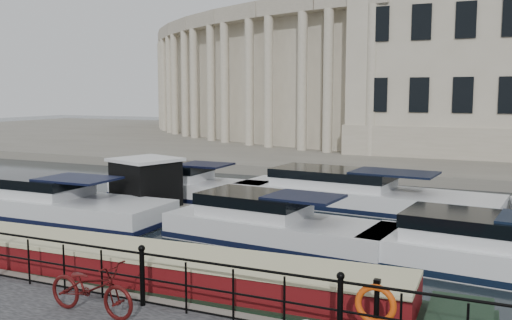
{
  "coord_description": "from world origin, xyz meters",
  "views": [
    {
      "loc": [
        6.54,
        -11.14,
        4.73
      ],
      "look_at": [
        0.5,
        2.0,
        3.0
      ],
      "focal_mm": 40.0,
      "sensor_mm": 36.0,
      "label": 1
    }
  ],
  "objects": [
    {
      "name": "railing",
      "position": [
        0.0,
        -2.25,
        1.2
      ],
      "size": [
        24.14,
        0.14,
        1.22
      ],
      "color": "black",
      "rests_on": "near_quay"
    },
    {
      "name": "far_bank",
      "position": [
        0.0,
        39.0,
        0.28
      ],
      "size": [
        120.0,
        42.0,
        0.55
      ],
      "primitive_type": "cube",
      "color": "#6B665B",
      "rests_on": "ground_plane"
    },
    {
      "name": "harbour_hut",
      "position": [
        -6.89,
        7.5,
        0.95
      ],
      "size": [
        3.78,
        3.44,
        2.19
      ],
      "rotation": [
        0.0,
        0.0,
        -0.31
      ],
      "color": "#6B665B",
      "rests_on": "ground_plane"
    },
    {
      "name": "life_ring_post",
      "position": [
        4.58,
        -2.17,
        1.26
      ],
      "size": [
        0.69,
        0.19,
        1.13
      ],
      "color": "black",
      "rests_on": "near_quay"
    },
    {
      "name": "ground_plane",
      "position": [
        0.0,
        0.0,
        0.0
      ],
      "size": [
        160.0,
        160.0,
        0.0
      ],
      "primitive_type": "plane",
      "color": "black",
      "rests_on": "ground"
    },
    {
      "name": "civic_building",
      "position": [
        -1.0,
        34.71,
        7.04
      ],
      "size": [
        53.55,
        31.84,
        16.85
      ],
      "color": "#ADA38C",
      "rests_on": "far_bank"
    },
    {
      "name": "cabin_cruisers",
      "position": [
        -0.62,
        8.18,
        0.37
      ],
      "size": [
        26.96,
        10.54,
        1.99
      ],
      "color": "silver",
      "rests_on": "ground_plane"
    },
    {
      "name": "bicycle",
      "position": [
        -0.6,
        -3.02,
        1.07
      ],
      "size": [
        2.0,
        0.76,
        1.04
      ],
      "primitive_type": "imported",
      "rotation": [
        0.0,
        0.0,
        1.53
      ],
      "color": "#430C0C",
      "rests_on": "near_quay"
    },
    {
      "name": "narrowboat",
      "position": [
        -0.69,
        -0.75,
        0.37
      ],
      "size": [
        14.31,
        2.42,
        1.53
      ],
      "rotation": [
        0.0,
        0.0,
        0.04
      ],
      "color": "black",
      "rests_on": "ground_plane"
    }
  ]
}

